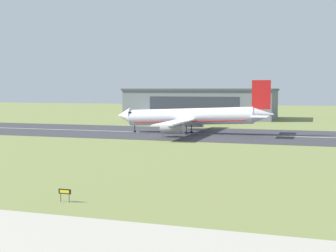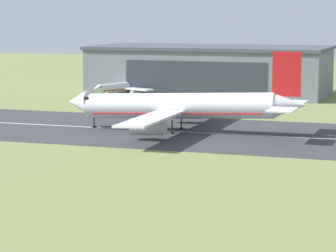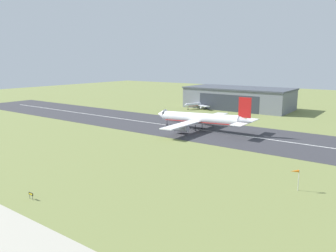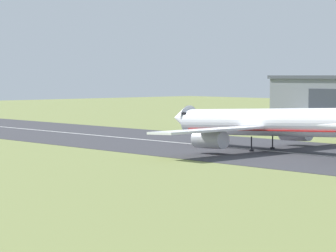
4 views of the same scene
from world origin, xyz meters
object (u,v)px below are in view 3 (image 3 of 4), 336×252
(airplane_landing, at_px, (200,119))
(windsock_pole, at_px, (295,172))
(runway_sign, at_px, (31,194))
(airplane_parked_centre, at_px, (200,104))

(airplane_landing, height_order, windsock_pole, airplane_landing)
(runway_sign, bearing_deg, airplane_parked_centre, 106.20)
(airplane_parked_centre, xyz_separation_m, runway_sign, (42.43, -146.05, -1.67))
(airplane_landing, relative_size, windsock_pole, 9.67)
(windsock_pole, bearing_deg, runway_sign, -139.30)
(airplane_landing, height_order, airplane_parked_centre, airplane_landing)
(airplane_landing, relative_size, runway_sign, 30.89)
(airplane_landing, bearing_deg, runway_sign, -84.91)
(runway_sign, bearing_deg, airplane_landing, 95.09)
(airplane_landing, bearing_deg, windsock_pole, -41.49)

